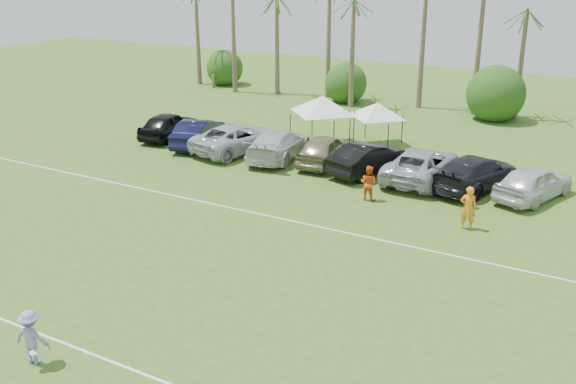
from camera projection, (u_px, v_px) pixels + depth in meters
The scene contains 20 objects.
field_lines at pixel (166, 261), 25.15m from camera, with size 80.00×12.10×0.01m.
palm_tree_0 at pixel (183, 1), 57.22m from camera, with size 2.40×2.40×8.90m.
palm_tree_4 at pixel (370, 9), 49.00m from camera, with size 2.40×2.40×8.90m.
bush_tree_0 at pixel (219, 66), 58.63m from camera, with size 4.00×4.00×4.00m.
bush_tree_1 at pixel (349, 79), 52.69m from camera, with size 4.00×4.00×4.00m.
bush_tree_2 at pixel (499, 93), 47.21m from camera, with size 4.00×4.00×4.00m.
sideline_player_a at pixel (468, 208), 27.88m from camera, with size 0.72×0.47×1.97m, color orange.
sideline_player_b at pixel (368, 183), 31.26m from camera, with size 0.85×0.66×1.74m, color #E95219.
canopy_tent_left at pixel (323, 96), 39.47m from camera, with size 4.58×4.58×3.71m.
canopy_tent_right at pixel (378, 103), 39.74m from camera, with size 3.93×3.93×3.18m.
frisbee_player at pixel (32, 337), 18.61m from camera, with size 1.22×0.87×1.72m.
parked_car_0 at pixel (168, 125), 42.03m from camera, with size 2.03×5.05×1.72m, color black.
parked_car_1 at pixel (198, 133), 40.25m from camera, with size 1.82×5.22×1.72m, color black.
parked_car_2 at pixel (237, 138), 39.02m from camera, with size 2.85×6.19×1.72m, color #B6BCC1.
parked_car_3 at pixel (278, 144), 37.75m from camera, with size 2.41×5.93×1.72m, color silver.
parked_car_4 at pixel (325, 149), 36.74m from camera, with size 2.03×5.05×1.72m, color #7D7657.
parked_car_5 at pixel (369, 158), 35.12m from camera, with size 1.82×5.22×1.72m, color black.
parked_car_6 at pixel (421, 164), 34.07m from camera, with size 2.85×6.19×1.72m, color #A6ACB6.
parked_car_7 at pixel (475, 173), 32.78m from camera, with size 2.41×5.93×1.72m, color black.
parked_car_8 at pixel (534, 182), 31.40m from camera, with size 2.03×5.05×1.72m, color silver.
Camera 1 is at (15.22, -9.46, 11.25)m, focal length 40.00 mm.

